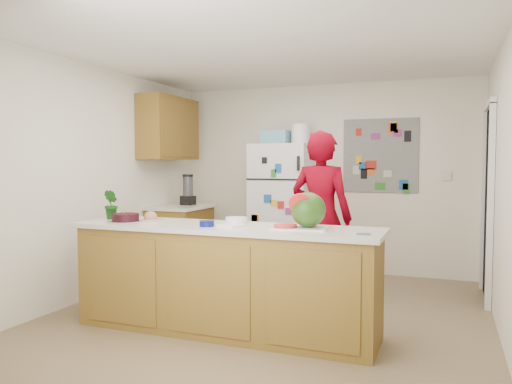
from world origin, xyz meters
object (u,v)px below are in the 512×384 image
at_px(refrigerator, 283,209).
at_px(cherry_bowl, 126,217).
at_px(watermelon, 308,210).
at_px(person, 321,218).

bearing_deg(refrigerator, cherry_bowl, -106.67).
xyz_separation_m(watermelon, cherry_bowl, (-1.70, -0.09, -0.12)).
bearing_deg(cherry_bowl, person, 37.77).
height_order(person, cherry_bowl, person).
xyz_separation_m(refrigerator, cherry_bowl, (-0.73, -2.43, 0.11)).
relative_size(person, watermelon, 6.25).
distance_m(refrigerator, cherry_bowl, 2.53).
xyz_separation_m(person, cherry_bowl, (-1.54, -1.19, 0.06)).
height_order(refrigerator, person, person).
bearing_deg(cherry_bowl, watermelon, 3.15).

